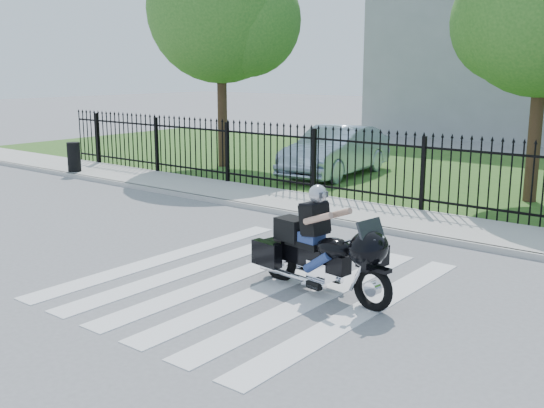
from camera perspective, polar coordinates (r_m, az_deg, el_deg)
The scene contains 10 objects.
ground at distance 10.08m, azimuth -1.82°, elevation -6.98°, with size 120.00×120.00×0.00m, color slate.
crosswalk at distance 10.08m, azimuth -1.82°, elevation -6.94°, with size 5.00×5.50×0.01m, color silver, non-canonical shape.
sidewalk at distance 14.10m, azimuth 11.45°, elevation -1.41°, with size 40.00×2.00×0.12m, color #ADAAA3.
curb at distance 13.24m, azimuth 9.46°, elevation -2.21°, with size 40.00×0.12×0.12m, color #ADAAA3.
grass_strip at distance 20.49m, azimuth 20.48°, elevation 2.10°, with size 40.00×12.00×0.02m, color #29561D.
iron_fence at distance 14.82m, azimuth 13.37°, elevation 2.48°, with size 26.00×0.04×1.80m.
tree_left at distance 21.62m, azimuth -4.62°, elevation 17.04°, with size 4.80×4.80×7.58m.
motorcycle_rider at distance 9.45m, azimuth 4.29°, elevation -3.98°, with size 2.52×1.02×1.67m.
parked_car at distance 19.81m, azimuth 5.74°, elevation 4.75°, with size 1.61×4.63×1.52m, color #A6B9D1.
litter_bin at distance 20.83m, azimuth -17.33°, elevation 4.05°, with size 0.41×0.41×0.91m, color black.
Camera 1 is at (6.19, -7.25, 3.29)m, focal length 42.00 mm.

